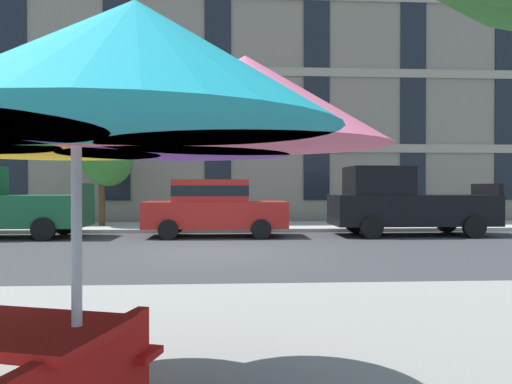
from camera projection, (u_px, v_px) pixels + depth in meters
ground_plane at (212, 252)px, 11.84m from camera, size 120.00×120.00×0.00m
sidewalk_far at (217, 227)px, 18.63m from camera, size 56.00×3.60×0.12m
apartment_building at (220, 97)px, 26.74m from camera, size 37.48×12.08×12.80m
sedan_red at (214, 206)px, 15.52m from camera, size 4.40×1.98×1.78m
pickup_black at (404, 203)px, 15.89m from camera, size 5.10×2.12×2.20m
street_tree_left at (103, 153)px, 18.49m from camera, size 2.19×2.14×3.97m
patio_umbrella at (76, 98)px, 2.81m from camera, size 3.60×3.34×2.40m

